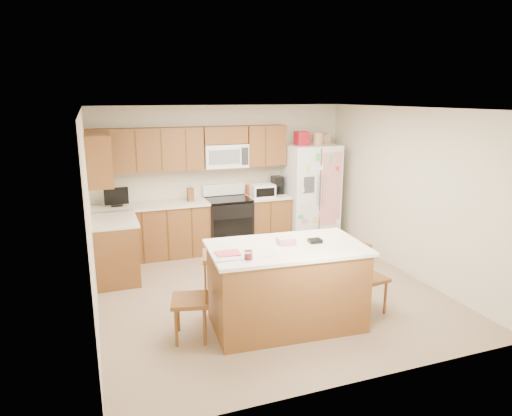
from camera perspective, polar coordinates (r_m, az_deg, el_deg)
name	(u,v)px	position (r m, az deg, el deg)	size (l,w,h in m)	color
ground	(268,290)	(6.50, 1.47, -10.27)	(4.50, 4.50, 0.00)	#816B50
room_shell	(268,190)	(6.05, 1.55, 2.27)	(4.60, 4.60, 2.52)	beige
cabinetry	(173,205)	(7.61, -10.37, 0.40)	(3.36, 1.56, 2.15)	brown
stove	(228,223)	(8.07, -3.52, -1.86)	(0.76, 0.65, 1.13)	black
refrigerator	(310,192)	(8.47, 6.81, 1.94)	(0.90, 0.79, 2.04)	white
island	(286,285)	(5.44, 3.77, -9.60)	(1.86, 1.16, 1.07)	brown
windsor_chair_left	(193,299)	(5.19, -7.94, -11.23)	(0.50, 0.51, 0.99)	brown
windsor_chair_back	(275,272)	(5.98, 2.36, -7.96)	(0.44, 0.43, 0.92)	brown
windsor_chair_right	(366,277)	(5.90, 13.63, -8.42)	(0.45, 0.47, 0.97)	brown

